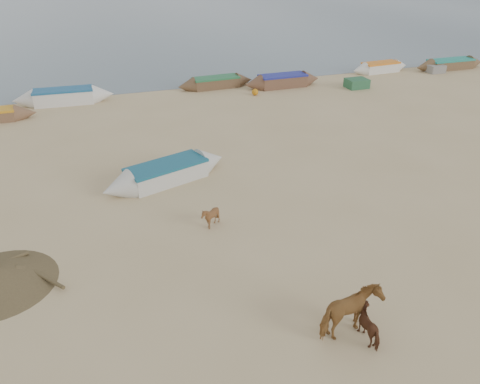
% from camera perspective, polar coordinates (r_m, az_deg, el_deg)
% --- Properties ---
extents(ground, '(140.00, 140.00, 0.00)m').
position_cam_1_polar(ground, '(14.90, 5.13, -10.29)').
color(ground, tan).
rests_on(ground, ground).
extents(sea, '(160.00, 160.00, 0.00)m').
position_cam_1_polar(sea, '(93.15, -17.12, 21.31)').
color(sea, slate).
rests_on(sea, ground).
extents(cow_adult, '(1.86, 1.18, 1.45)m').
position_cam_1_polar(cow_adult, '(12.88, 13.29, -14.15)').
color(cow_adult, olive).
rests_on(cow_adult, ground).
extents(calf_front, '(0.86, 0.78, 0.89)m').
position_cam_1_polar(calf_front, '(17.03, -3.63, -3.02)').
color(calf_front, brown).
rests_on(calf_front, ground).
extents(calf_right, '(1.06, 1.12, 0.90)m').
position_cam_1_polar(calf_right, '(13.10, 15.81, -15.32)').
color(calf_right, brown).
rests_on(calf_right, ground).
extents(near_canoe, '(6.03, 3.17, 0.84)m').
position_cam_1_polar(near_canoe, '(20.55, -8.92, 2.37)').
color(near_canoe, beige).
rests_on(near_canoe, ground).
extents(waterline_canoes, '(55.53, 4.31, 0.98)m').
position_cam_1_polar(waterline_canoes, '(32.76, -10.80, 12.03)').
color(waterline_canoes, brown).
rests_on(waterline_canoes, ground).
extents(beach_clutter, '(43.98, 4.76, 0.64)m').
position_cam_1_polar(beach_clutter, '(32.58, -3.31, 12.15)').
color(beach_clutter, '#2D6438').
rests_on(beach_clutter, ground).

